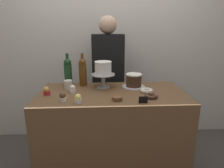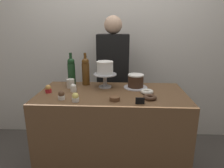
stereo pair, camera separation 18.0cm
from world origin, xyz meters
name	(u,v)px [view 2 (the right image)]	position (x,y,z in m)	size (l,w,h in m)	color
back_wall	(116,41)	(0.00, 0.91, 1.30)	(6.00, 0.05, 2.60)	silver
display_counter	(112,137)	(0.00, 0.00, 0.45)	(1.33, 0.67, 0.91)	brown
cake_stand_pedestal	(105,78)	(-0.08, 0.16, 1.00)	(0.23, 0.23, 0.14)	#B2B2B7
white_layer_cake	(105,68)	(-0.08, 0.16, 1.11)	(0.16, 0.16, 0.12)	white
silver_serving_platter	(135,87)	(0.22, 0.15, 0.91)	(0.23, 0.23, 0.01)	silver
chocolate_round_cake	(136,81)	(0.22, 0.15, 0.98)	(0.15, 0.15, 0.12)	#3D2619
wine_bottle_green	(71,71)	(-0.42, 0.24, 1.05)	(0.08, 0.08, 0.33)	#193D1E
wine_bottle_amber	(86,71)	(-0.28, 0.24, 1.05)	(0.08, 0.08, 0.33)	#5B3814
cupcake_caramel	(48,89)	(-0.57, -0.03, 0.94)	(0.06, 0.06, 0.07)	red
cupcake_vanilla	(73,88)	(-0.35, 0.01, 0.94)	(0.06, 0.06, 0.07)	white
cupcake_chocolate	(61,95)	(-0.41, -0.20, 0.94)	(0.06, 0.06, 0.07)	white
cupcake_lemon	(75,97)	(-0.28, -0.24, 0.94)	(0.06, 0.06, 0.07)	white
donut_chocolate	(150,97)	(0.32, -0.16, 0.92)	(0.11, 0.11, 0.03)	#472D1E
donut_sugar	(147,92)	(0.31, -0.01, 0.92)	(0.11, 0.11, 0.03)	silver
cookie_stack	(115,99)	(0.03, -0.20, 0.92)	(0.08, 0.08, 0.03)	brown
price_sign_chalkboard	(140,101)	(0.23, -0.27, 0.93)	(0.07, 0.01, 0.05)	black
coffee_cup_ceramic	(71,83)	(-0.41, 0.13, 0.95)	(0.08, 0.08, 0.08)	silver
barista_figure	(113,83)	(-0.02, 0.57, 0.84)	(0.36, 0.22, 1.60)	black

